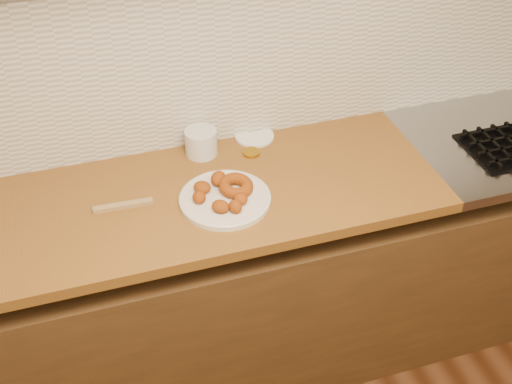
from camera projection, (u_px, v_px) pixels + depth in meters
wall_back at (261, 17)px, 2.16m from camera, size 4.00×0.02×2.70m
base_cabinet at (284, 279)px, 2.53m from camera, size 3.60×0.60×0.77m
butcher_block at (99, 217)px, 2.07m from camera, size 2.30×0.62×0.04m
backsplash at (262, 59)px, 2.25m from camera, size 3.60×0.02×0.60m
donut_plate at (225, 199)px, 2.10m from camera, size 0.30×0.30×0.02m
ring_donut at (236, 186)px, 2.11m from camera, size 0.17×0.17×0.05m
fried_dough_chunks at (218, 194)px, 2.07m from camera, size 0.18×0.22×0.05m
plastic_tub at (201, 142)px, 2.29m from camera, size 0.14×0.14×0.10m
tub_lid at (255, 136)px, 2.39m from camera, size 0.18×0.18×0.01m
brass_jar_lid at (251, 153)px, 2.31m from camera, size 0.08×0.08×0.01m
wooden_utensil at (123, 205)px, 2.07m from camera, size 0.19×0.03×0.01m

